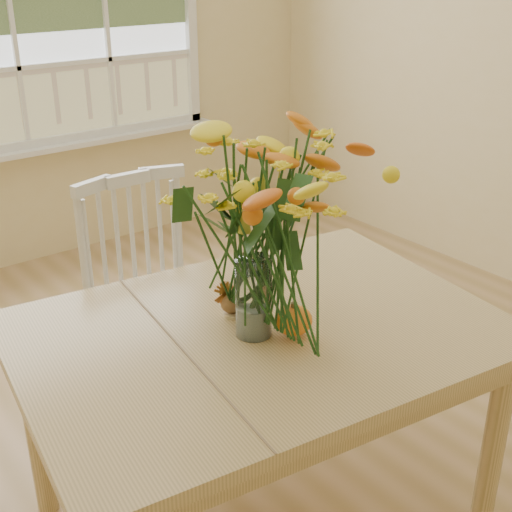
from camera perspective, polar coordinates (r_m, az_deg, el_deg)
floor at (r=2.73m, az=1.27°, el=-15.71°), size 4.00×4.50×0.01m
wall_back at (r=4.11m, az=-19.78°, el=17.35°), size 4.00×0.02×2.70m
dining_table at (r=2.05m, az=0.35°, el=-8.13°), size 1.51×1.17×0.74m
windsor_chair at (r=2.67m, az=-9.00°, el=-2.92°), size 0.46×0.44×0.97m
flower_vase at (r=1.82m, az=-0.21°, el=3.05°), size 0.49×0.49×0.58m
pumpkin at (r=1.95m, az=3.13°, el=-5.48°), size 0.11×0.11×0.08m
turkey_figurine at (r=2.05m, az=-1.85°, el=-3.90°), size 0.09×0.08×0.10m
dark_gourd at (r=2.26m, az=-1.02°, el=-1.38°), size 0.13×0.09×0.07m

